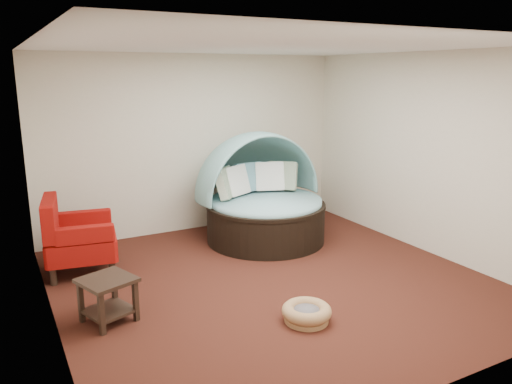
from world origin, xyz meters
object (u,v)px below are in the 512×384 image
pet_basket (307,313)px  canopy_daybed (262,190)px  red_armchair (76,238)px  side_table (108,294)px

pet_basket → canopy_daybed: bearing=71.0°
pet_basket → red_armchair: red_armchair is taller
pet_basket → side_table: bearing=151.6°
canopy_daybed → pet_basket: 2.78m
canopy_daybed → pet_basket: canopy_daybed is taller
pet_basket → red_armchair: bearing=126.6°
red_armchair → side_table: red_armchair is taller
red_armchair → side_table: 1.54m
canopy_daybed → side_table: size_ratio=3.18×
pet_basket → red_armchair: (-1.86, 2.50, 0.37)m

